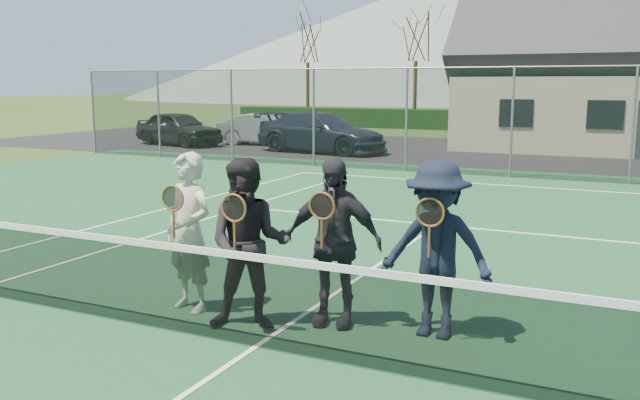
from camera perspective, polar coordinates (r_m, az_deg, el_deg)
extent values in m
plane|color=#2C4619|center=(25.72, 18.22, 3.58)|extent=(220.00, 220.00, 0.00)
cube|color=#1C4C2B|center=(6.80, -5.44, -12.35)|extent=(30.00, 30.00, 0.02)
cube|color=black|center=(26.53, 9.62, 4.12)|extent=(40.00, 12.00, 0.01)
cube|color=black|center=(37.58, 20.72, 6.10)|extent=(40.00, 1.20, 1.10)
cone|color=slate|center=(104.48, 10.16, 13.19)|extent=(110.00, 110.00, 18.00)
imported|color=black|center=(29.03, -11.83, 5.93)|extent=(4.46, 2.64, 1.42)
imported|color=#999AA1|center=(28.65, -4.62, 5.95)|extent=(4.13, 1.85, 1.31)
imported|color=#191D32|center=(25.42, 0.14, 5.70)|extent=(5.42, 2.88, 1.49)
cube|color=white|center=(17.76, 14.73, 1.25)|extent=(10.97, 0.06, 0.01)
cube|color=white|center=(12.49, 9.88, -2.09)|extent=(8.23, 0.06, 0.01)
cube|color=white|center=(6.79, -5.44, -12.23)|extent=(0.06, 12.80, 0.01)
cube|color=black|center=(6.64, -5.50, -8.58)|extent=(11.60, 0.02, 0.88)
cube|color=white|center=(6.51, -5.57, -4.82)|extent=(11.60, 0.03, 0.07)
cylinder|color=slate|center=(26.30, -18.56, 6.97)|extent=(0.07, 0.07, 3.00)
cylinder|color=slate|center=(24.31, -13.43, 7.02)|extent=(0.07, 0.07, 3.00)
cylinder|color=slate|center=(22.55, -7.45, 7.01)|extent=(0.07, 0.07, 3.00)
cylinder|color=slate|center=(21.06, -0.53, 6.90)|extent=(0.07, 0.07, 3.00)
cylinder|color=slate|center=(19.92, 7.28, 6.65)|extent=(0.07, 0.07, 3.00)
cylinder|color=slate|center=(19.19, 15.86, 6.24)|extent=(0.07, 0.07, 3.00)
cylinder|color=slate|center=(18.91, 24.88, 5.66)|extent=(0.07, 0.07, 3.00)
cube|color=black|center=(19.19, 15.86, 6.24)|extent=(30.00, 0.03, 3.00)
cylinder|color=slate|center=(19.17, 16.07, 10.72)|extent=(30.00, 0.04, 0.04)
cube|color=black|center=(25.74, 16.18, 7.04)|extent=(1.20, 0.06, 1.00)
cube|color=black|center=(25.41, 22.90, 6.63)|extent=(1.20, 0.06, 1.00)
cylinder|color=#3D2B16|center=(42.95, -1.04, 8.95)|extent=(0.22, 0.22, 3.85)
cylinder|color=#3A2515|center=(40.30, 8.00, 8.80)|extent=(0.22, 0.22, 3.85)
cylinder|color=#3B2915|center=(38.41, 23.98, 8.01)|extent=(0.22, 0.22, 3.85)
imported|color=beige|center=(7.73, -10.95, -2.69)|extent=(0.74, 0.57, 1.80)
torus|color=brown|center=(7.44, -12.30, 0.15)|extent=(0.29, 0.02, 0.29)
cylinder|color=black|center=(7.44, -12.30, 0.15)|extent=(0.25, 0.00, 0.25)
cylinder|color=brown|center=(7.49, -12.22, -1.97)|extent=(0.03, 0.03, 0.32)
imported|color=black|center=(7.07, -6.00, -3.74)|extent=(1.08, 0.98, 1.80)
torus|color=brown|center=(6.76, -7.26, -0.67)|extent=(0.29, 0.02, 0.29)
cylinder|color=black|center=(6.76, -7.26, -0.67)|extent=(0.25, 0.00, 0.25)
cylinder|color=brown|center=(6.81, -7.21, -2.98)|extent=(0.03, 0.03, 0.32)
imported|color=#26262B|center=(7.14, 1.10, -3.54)|extent=(1.11, 0.58, 1.80)
torus|color=brown|center=(6.81, 0.16, -0.50)|extent=(0.29, 0.02, 0.29)
cylinder|color=black|center=(6.81, 0.16, -0.50)|extent=(0.25, 0.00, 0.25)
cylinder|color=brown|center=(6.87, 0.16, -2.80)|extent=(0.03, 0.03, 0.32)
imported|color=black|center=(6.90, 9.78, -4.17)|extent=(1.17, 0.68, 1.80)
torus|color=brown|center=(6.55, 9.24, -1.04)|extent=(0.29, 0.02, 0.29)
cylinder|color=black|center=(6.55, 9.24, -1.04)|extent=(0.25, 0.00, 0.25)
cylinder|color=brown|center=(6.61, 9.17, -3.42)|extent=(0.03, 0.03, 0.32)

